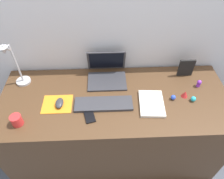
{
  "coord_description": "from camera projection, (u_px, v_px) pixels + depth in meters",
  "views": [
    {
      "loc": [
        -0.06,
        -1.02,
        1.88
      ],
      "look_at": [
        -0.02,
        0.0,
        0.83
      ],
      "focal_mm": 33.55,
      "sensor_mm": 36.0,
      "label": 1
    }
  ],
  "objects": [
    {
      "name": "desk_lamp",
      "position": [
        15.0,
        67.0,
        1.5
      ],
      "size": [
        0.11,
        0.17,
        0.39
      ],
      "color": "#B7B7BC",
      "rests_on": "desk"
    },
    {
      "name": "coffee_mug",
      "position": [
        17.0,
        120.0,
        1.35
      ],
      "size": [
        0.07,
        0.07,
        0.08
      ],
      "primitive_type": "cylinder",
      "color": "red",
      "rests_on": "desk"
    },
    {
      "name": "toy_figurine_purple",
      "position": [
        199.0,
        83.0,
        1.6
      ],
      "size": [
        0.03,
        0.03,
        0.06
      ],
      "color": "purple",
      "rests_on": "desk"
    },
    {
      "name": "toy_figurine_blue",
      "position": [
        173.0,
        97.0,
        1.51
      ],
      "size": [
        0.03,
        0.03,
        0.04
      ],
      "primitive_type": "ellipsoid",
      "color": "blue",
      "rests_on": "desk"
    },
    {
      "name": "picture_frame",
      "position": [
        186.0,
        68.0,
        1.66
      ],
      "size": [
        0.12,
        0.02,
        0.15
      ],
      "primitive_type": "cube",
      "color": "black",
      "rests_on": "desk"
    },
    {
      "name": "toy_figurine_cyan",
      "position": [
        193.0,
        99.0,
        1.5
      ],
      "size": [
        0.04,
        0.04,
        0.04
      ],
      "primitive_type": "ellipsoid",
      "color": "#28B7CC",
      "rests_on": "desk"
    },
    {
      "name": "back_wall",
      "position": [
        113.0,
        62.0,
        1.77
      ],
      "size": [
        2.9,
        0.05,
        1.55
      ],
      "primitive_type": "cube",
      "color": "silver",
      "rests_on": "ground_plane"
    },
    {
      "name": "laptop",
      "position": [
        107.0,
        72.0,
        1.65
      ],
      "size": [
        0.3,
        0.26,
        0.21
      ],
      "color": "#333338",
      "rests_on": "desk"
    },
    {
      "name": "keyboard",
      "position": [
        104.0,
        104.0,
        1.48
      ],
      "size": [
        0.41,
        0.13,
        0.02
      ],
      "primitive_type": "cube",
      "color": "#333338",
      "rests_on": "desk"
    },
    {
      "name": "toy_figurine_red",
      "position": [
        185.0,
        94.0,
        1.53
      ],
      "size": [
        0.05,
        0.05,
        0.05
      ],
      "primitive_type": "cone",
      "color": "red",
      "rests_on": "desk"
    },
    {
      "name": "mousepad",
      "position": [
        57.0,
        104.0,
        1.49
      ],
      "size": [
        0.21,
        0.17,
        0.0
      ],
      "primitive_type": "cube",
      "color": "orange",
      "rests_on": "desk"
    },
    {
      "name": "ground_plane",
      "position": [
        114.0,
        148.0,
        2.06
      ],
      "size": [
        6.0,
        6.0,
        0.0
      ],
      "primitive_type": "plane",
      "color": "#474C56"
    },
    {
      "name": "mouse",
      "position": [
        59.0,
        103.0,
        1.47
      ],
      "size": [
        0.06,
        0.1,
        0.03
      ],
      "primitive_type": "ellipsoid",
      "color": "#333338",
      "rests_on": "mousepad"
    },
    {
      "name": "notebook_pad",
      "position": [
        152.0,
        103.0,
        1.48
      ],
      "size": [
        0.19,
        0.25,
        0.02
      ],
      "primitive_type": "cube",
      "rotation": [
        0.0,
        0.0,
        -0.07
      ],
      "color": "silver",
      "rests_on": "desk"
    },
    {
      "name": "desk",
      "position": [
        114.0,
        127.0,
        1.8
      ],
      "size": [
        1.7,
        0.68,
        0.74
      ],
      "primitive_type": "cube",
      "color": "#4C331E",
      "rests_on": "ground_plane"
    },
    {
      "name": "cell_phone",
      "position": [
        89.0,
        115.0,
        1.42
      ],
      "size": [
        0.09,
        0.14,
        0.01
      ],
      "primitive_type": "cube",
      "rotation": [
        0.0,
        0.0,
        0.24
      ],
      "color": "black",
      "rests_on": "desk"
    }
  ]
}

